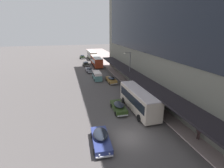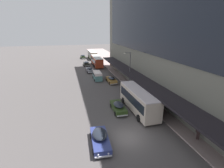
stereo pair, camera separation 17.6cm
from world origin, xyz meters
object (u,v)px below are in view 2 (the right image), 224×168
(transit_bus_kerbside_far, at_px, (97,61))
(sedan_second_near, at_px, (83,57))
(sedan_lead_near, at_px, (118,107))
(sedan_trailing_mid, at_px, (100,138))
(sedan_lead_mid, at_px, (90,70))
(vw_van, at_px, (97,75))
(sedan_far_back, at_px, (111,80))
(street_lamp, at_px, (129,68))
(pedestrian_at_kerb, at_px, (199,131))
(transit_bus_kerbside_rear, at_px, (138,99))
(sedan_second_mid, at_px, (86,64))
(transit_bus_kerbside_front, at_px, (92,55))

(transit_bus_kerbside_far, bearing_deg, sedan_second_near, 100.25)
(sedan_second_near, distance_m, sedan_lead_near, 50.06)
(sedan_trailing_mid, distance_m, sedan_lead_mid, 33.26)
(vw_van, bearing_deg, sedan_far_back, -49.97)
(sedan_lead_near, distance_m, vw_van, 17.65)
(sedan_trailing_mid, bearing_deg, sedan_lead_near, 59.70)
(sedan_far_back, bearing_deg, street_lamp, -61.34)
(sedan_second_near, distance_m, pedestrian_at_kerb, 59.78)
(transit_bus_kerbside_far, xyz_separation_m, sedan_far_back, (0.01, -19.26, -1.07))
(pedestrian_at_kerb, bearing_deg, transit_bus_kerbside_far, 95.09)
(transit_bus_kerbside_far, xyz_separation_m, street_lamp, (2.55, -23.92, 2.62))
(transit_bus_kerbside_rear, bearing_deg, sedan_trailing_mid, -137.74)
(sedan_second_near, height_order, sedan_trailing_mid, sedan_trailing_mid)
(sedan_trailing_mid, relative_size, sedan_second_mid, 1.08)
(sedan_second_near, height_order, pedestrian_at_kerb, pedestrian_at_kerb)
(transit_bus_kerbside_rear, height_order, sedan_lead_mid, transit_bus_kerbside_rear)
(sedan_second_near, xyz_separation_m, sedan_lead_mid, (-0.53, -24.20, -0.04))
(sedan_far_back, xyz_separation_m, sedan_lead_near, (-2.66, -14.40, -0.01))
(sedan_lead_mid, bearing_deg, pedestrian_at_kerb, -78.25)
(sedan_far_back, distance_m, sedan_lead_near, 14.64)
(sedan_far_back, bearing_deg, transit_bus_kerbside_front, 88.84)
(transit_bus_kerbside_rear, xyz_separation_m, sedan_second_mid, (-3.58, 35.79, -1.22))
(transit_bus_kerbside_far, xyz_separation_m, sedan_second_mid, (-3.31, 1.40, -1.07))
(sedan_trailing_mid, distance_m, sedan_far_back, 22.70)
(transit_bus_kerbside_rear, height_order, transit_bus_kerbside_far, transit_bus_kerbside_rear)
(transit_bus_kerbside_rear, distance_m, sedan_far_back, 15.18)
(sedan_second_near, relative_size, sedan_second_mid, 0.94)
(pedestrian_at_kerb, bearing_deg, sedan_second_mid, 99.13)
(transit_bus_kerbside_far, relative_size, sedan_lead_mid, 2.36)
(sedan_second_near, xyz_separation_m, sedan_trailing_mid, (-3.91, -57.29, -0.00))
(sedan_lead_near, distance_m, street_lamp, 11.65)
(sedan_trailing_mid, xyz_separation_m, vw_van, (4.16, 24.87, 0.34))
(sedan_lead_mid, xyz_separation_m, pedestrian_at_kerb, (7.32, -35.19, 0.46))
(transit_bus_kerbside_rear, height_order, sedan_far_back, transit_bus_kerbside_rear)
(sedan_lead_near, bearing_deg, sedan_trailing_mid, -120.30)
(sedan_trailing_mid, bearing_deg, sedan_far_back, 72.34)
(sedan_second_near, bearing_deg, sedan_lead_mid, -91.26)
(sedan_far_back, height_order, sedan_lead_near, sedan_far_back)
(transit_bus_kerbside_front, bearing_deg, sedan_trailing_mid, -97.81)
(transit_bus_kerbside_far, xyz_separation_m, sedan_lead_mid, (-3.50, -7.80, -1.07))
(transit_bus_kerbside_rear, bearing_deg, pedestrian_at_kerb, -67.54)
(sedan_lead_near, xyz_separation_m, street_lamp, (5.20, 9.75, 3.70))
(transit_bus_kerbside_rear, bearing_deg, transit_bus_kerbside_far, 90.45)
(sedan_lead_near, xyz_separation_m, vw_van, (-0.06, 17.64, 0.38))
(transit_bus_kerbside_far, bearing_deg, vw_van, -99.62)
(sedan_far_back, bearing_deg, sedan_lead_near, -100.47)
(sedan_far_back, bearing_deg, sedan_second_mid, 99.12)
(sedan_far_back, relative_size, street_lamp, 0.66)
(sedan_second_mid, xyz_separation_m, sedan_lead_near, (0.66, -35.06, -0.01))
(transit_bus_kerbside_far, bearing_deg, sedan_lead_near, -94.51)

